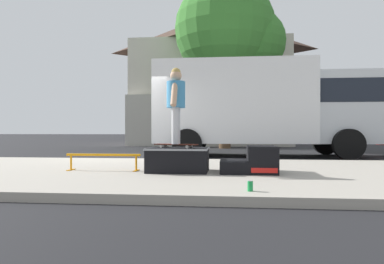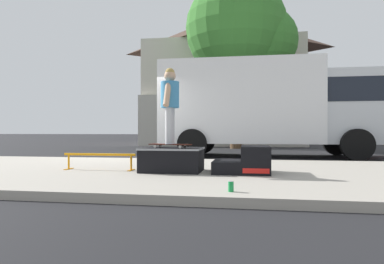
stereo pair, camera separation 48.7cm
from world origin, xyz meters
The scene contains 11 objects.
ground_plane centered at (0.00, 0.00, 0.00)m, with size 140.00×140.00×0.00m, color black.
sidewalk_slab centered at (0.00, -3.00, 0.06)m, with size 50.00×5.00×0.12m, color #A8A093.
skate_box centered at (2.19, -3.27, 0.34)m, with size 1.07×0.81×0.42m.
kicker_ramp centered at (3.50, -3.27, 0.31)m, with size 0.96×0.83×0.46m.
grind_rail centered at (0.81, -3.24, 0.35)m, with size 1.39×0.28×0.31m.
skateboard centered at (2.15, -3.23, 0.60)m, with size 0.81×0.40×0.07m.
skater_kid centered at (2.15, -3.23, 1.41)m, with size 0.33×0.70×1.36m.
soda_can centered at (3.33, -5.15, 0.18)m, with size 0.07×0.07×0.13m.
box_truck centered at (4.22, 2.20, 1.70)m, with size 6.91×2.63×3.05m.
street_tree_main centered at (3.23, 7.20, 5.49)m, with size 5.26×4.78×8.04m.
house_behind centered at (2.07, 13.00, 4.24)m, with size 9.54×8.22×8.40m.
Camera 2 is at (3.54, -9.25, 0.85)m, focal length 32.24 mm.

